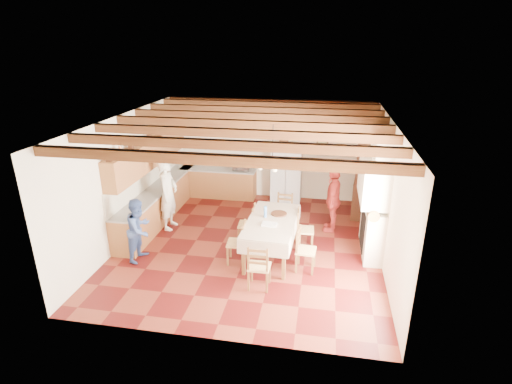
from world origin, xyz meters
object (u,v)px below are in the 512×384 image
chair_left_far (247,224)px  chair_end_far (283,213)px  refrigerator (287,172)px  chair_right_near (306,250)px  chair_left_near (236,242)px  hutch (365,174)px  person_woman_blue (139,229)px  chair_end_near (259,266)px  person_woman_red (333,200)px  person_man (168,194)px  microwave (242,165)px  dining_table (272,223)px  chair_right_far (305,229)px

chair_left_far → chair_end_far: (0.79, 0.79, 0.00)m
refrigerator → chair_right_near: size_ratio=1.84×
chair_left_near → chair_right_near: 1.51m
hutch → person_woman_blue: hutch is taller
chair_end_near → person_woman_red: (1.40, 2.82, 0.36)m
chair_left_far → person_man: person_man is taller
chair_left_far → chair_right_near: same height
chair_end_far → person_woman_red: 1.29m
chair_right_near → chair_end_near: 1.17m
chair_left_far → microwave: microwave is taller
hutch → person_woman_red: size_ratio=1.39×
chair_left_far → hutch: bearing=125.3°
chair_left_far → chair_end_near: bearing=15.6°
refrigerator → microwave: (-1.36, -0.10, 0.16)m
person_woman_red → chair_left_near: bearing=-39.4°
chair_end_near → person_man: size_ratio=0.52×
hutch → chair_end_far: 2.61m
refrigerator → dining_table: (0.02, -3.44, -0.08)m
refrigerator → person_woman_blue: (-2.81, -4.07, -0.17)m
person_woman_blue → microwave: size_ratio=2.81×
refrigerator → microwave: refrigerator is taller
dining_table → chair_right_near: chair_right_near is taller
chair_right_far → chair_end_far: size_ratio=1.00×
chair_end_far → person_woman_blue: person_woman_blue is taller
person_woman_red → microwave: (-2.72, 1.78, 0.21)m
chair_left_near → person_woman_blue: person_woman_blue is taller
person_woman_blue → chair_right_near: bearing=-80.2°
chair_left_near → person_man: bearing=-127.2°
chair_left_far → chair_right_far: (1.39, -0.04, 0.00)m
chair_end_near → chair_end_far: size_ratio=1.00×
dining_table → person_woman_blue: size_ratio=1.45×
person_man → refrigerator: bearing=-48.3°
hutch → chair_right_far: (-1.45, -2.28, -0.68)m
chair_end_near → chair_end_far: 2.61m
chair_left_far → refrigerator: bearing=164.6°
chair_end_far → person_woman_blue: bearing=-139.9°
chair_right_far → chair_end_far: same height
refrigerator → chair_left_near: size_ratio=1.84×
refrigerator → chair_right_far: refrigerator is taller
dining_table → person_woman_red: person_woman_red is taller
hutch → refrigerator: bearing=169.6°
chair_left_far → chair_right_far: bearing=85.4°
refrigerator → person_man: person_man is taller
hutch → chair_end_far: (-2.06, -1.44, -0.68)m
person_woman_blue → person_woman_red: person_woman_red is taller
chair_end_far → chair_left_near: bearing=-109.0°
chair_left_far → chair_end_far: size_ratio=1.00×
person_woman_red → chair_end_far: bearing=-72.9°
chair_left_near → chair_left_far: 0.95m
chair_right_near → chair_end_near: size_ratio=1.00×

